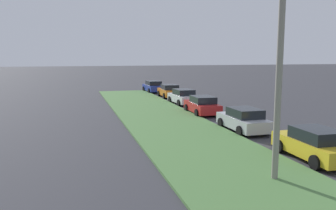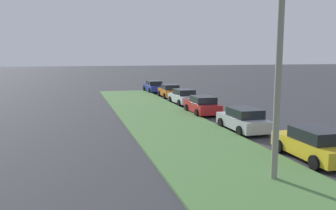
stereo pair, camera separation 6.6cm
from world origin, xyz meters
name	(u,v)px [view 2 (the right image)]	position (x,y,z in m)	size (l,w,h in m)	color
grass_median	(209,152)	(10.00, 6.85, 0.06)	(60.00, 6.00, 0.12)	#517F42
parked_car_yellow	(314,144)	(7.80, 2.61, 0.72)	(4.35, 2.11, 1.47)	gold
parked_car_silver	(243,120)	(14.12, 2.88, 0.72)	(4.30, 2.03, 1.47)	#B2B5BA
parked_car_red	(202,105)	(20.83, 3.06, 0.72)	(4.34, 2.09, 1.47)	red
parked_car_white	(183,97)	(26.71, 2.79, 0.72)	(4.37, 2.16, 1.47)	silver
parked_car_orange	(170,91)	(32.37, 2.60, 0.72)	(4.34, 2.10, 1.47)	orange
parked_car_blue	(154,87)	(38.21, 3.12, 0.72)	(4.38, 2.18, 1.47)	#23389E
streetlight	(288,65)	(5.80, 5.54, 4.39)	(0.67, 2.87, 7.50)	gray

